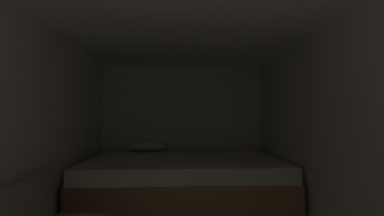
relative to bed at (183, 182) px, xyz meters
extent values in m
cube|color=silver|center=(0.01, 0.97, 0.72)|extent=(2.77, 0.05, 2.09)
cube|color=silver|center=(-1.36, -1.54, 0.72)|extent=(0.05, 4.97, 2.09)
cube|color=silver|center=(1.37, -1.54, 0.72)|extent=(0.05, 4.97, 2.09)
cube|color=white|center=(0.01, -1.54, 1.79)|extent=(2.77, 4.97, 0.05)
cube|color=#9E7247|center=(0.01, -0.01, -0.09)|extent=(2.55, 1.79, 0.47)
cube|color=beige|center=(0.01, -0.01, 0.23)|extent=(2.51, 1.75, 0.18)
ellipsoid|color=white|center=(-0.57, 0.69, 0.40)|extent=(0.57, 0.31, 0.16)
camera|label=1|loc=(-0.08, -3.93, 0.87)|focal=26.95mm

